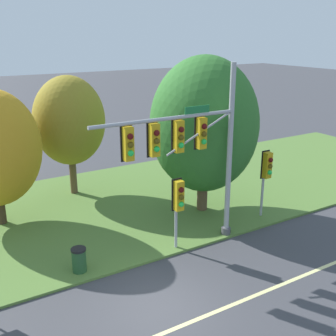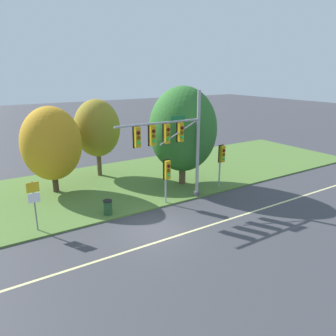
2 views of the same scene
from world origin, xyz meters
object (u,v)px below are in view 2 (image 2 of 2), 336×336
(traffic_signal_mast, at_px, (173,139))
(pedestrian_signal_near_kerb, at_px, (167,172))
(pedestrian_signal_further_along, at_px, (222,157))
(tree_behind_signpost, at_px, (183,129))
(trash_bin, at_px, (108,207))
(route_sign_post, at_px, (34,199))
(tree_left_of_mast, at_px, (97,128))
(tree_nearest_road, at_px, (51,144))

(traffic_signal_mast, height_order, pedestrian_signal_near_kerb, traffic_signal_mast)
(pedestrian_signal_further_along, relative_size, tree_behind_signpost, 0.43)
(pedestrian_signal_near_kerb, relative_size, pedestrian_signal_further_along, 0.92)
(trash_bin, bearing_deg, pedestrian_signal_further_along, 0.47)
(route_sign_post, bearing_deg, pedestrian_signal_further_along, -0.46)
(route_sign_post, xyz_separation_m, tree_behind_signpost, (11.32, 2.15, 2.40))
(tree_left_of_mast, distance_m, tree_behind_signpost, 7.21)
(tree_nearest_road, distance_m, tree_behind_signpost, 9.53)
(tree_nearest_road, bearing_deg, pedestrian_signal_further_along, -27.90)
(pedestrian_signal_further_along, height_order, trash_bin, pedestrian_signal_further_along)
(traffic_signal_mast, xyz_separation_m, pedestrian_signal_near_kerb, (-0.50, -0.03, -2.14))
(pedestrian_signal_further_along, relative_size, trash_bin, 3.50)
(pedestrian_signal_further_along, xyz_separation_m, tree_left_of_mast, (-6.68, 7.72, 1.63))
(pedestrian_signal_near_kerb, xyz_separation_m, pedestrian_signal_further_along, (5.18, 0.54, 0.21))
(pedestrian_signal_near_kerb, xyz_separation_m, tree_nearest_road, (-5.66, 6.27, 1.42))
(tree_behind_signpost, height_order, trash_bin, tree_behind_signpost)
(pedestrian_signal_further_along, bearing_deg, tree_nearest_road, 152.10)
(pedestrian_signal_near_kerb, xyz_separation_m, tree_left_of_mast, (-1.50, 8.25, 1.84))
(tree_nearest_road, bearing_deg, trash_bin, -74.25)
(pedestrian_signal_further_along, relative_size, tree_left_of_mast, 0.51)
(traffic_signal_mast, bearing_deg, pedestrian_signal_further_along, 6.16)
(tree_behind_signpost, bearing_deg, route_sign_post, -169.27)
(pedestrian_signal_near_kerb, distance_m, tree_behind_signpost, 4.73)
(trash_bin, bearing_deg, route_sign_post, 177.46)
(pedestrian_signal_further_along, height_order, tree_nearest_road, tree_nearest_road)
(traffic_signal_mast, distance_m, pedestrian_signal_near_kerb, 2.20)
(pedestrian_signal_near_kerb, height_order, tree_behind_signpost, tree_behind_signpost)
(traffic_signal_mast, xyz_separation_m, tree_left_of_mast, (-2.01, 8.22, -0.30))
(tree_left_of_mast, relative_size, tree_behind_signpost, 0.85)
(traffic_signal_mast, xyz_separation_m, route_sign_post, (-8.63, 0.61, -2.44))
(traffic_signal_mast, distance_m, pedestrian_signal_further_along, 5.08)
(route_sign_post, xyz_separation_m, tree_nearest_road, (2.47, 5.63, 1.71))
(tree_nearest_road, relative_size, tree_behind_signpost, 0.83)
(trash_bin, bearing_deg, traffic_signal_mast, -5.41)
(pedestrian_signal_near_kerb, bearing_deg, pedestrian_signal_further_along, 5.91)
(pedestrian_signal_further_along, xyz_separation_m, tree_behind_signpost, (-1.99, 2.25, 1.90))
(traffic_signal_mast, xyz_separation_m, tree_behind_signpost, (2.69, 2.76, -0.03))
(traffic_signal_mast, bearing_deg, tree_nearest_road, 134.63)
(route_sign_post, bearing_deg, tree_nearest_road, 66.29)
(tree_left_of_mast, bearing_deg, tree_nearest_road, -154.51)
(traffic_signal_mast, bearing_deg, trash_bin, 174.59)
(route_sign_post, height_order, tree_behind_signpost, tree_behind_signpost)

